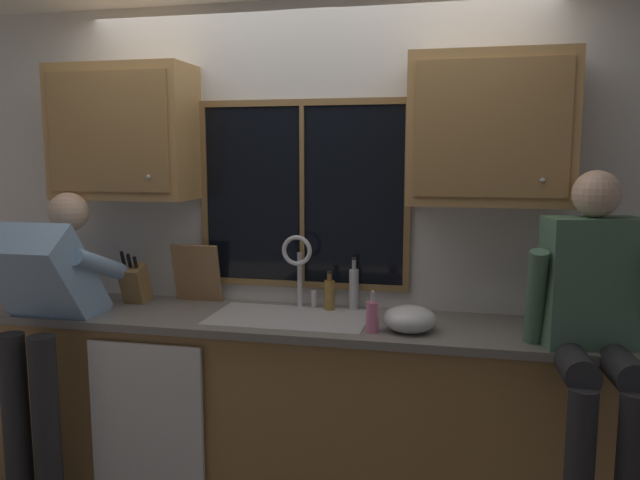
% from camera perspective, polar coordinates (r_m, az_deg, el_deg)
% --- Properties ---
extents(back_wall, '(5.93, 0.12, 2.55)m').
position_cam_1_polar(back_wall, '(3.46, -0.63, 0.07)').
color(back_wall, silver).
rests_on(back_wall, floor).
extents(window_glass, '(1.10, 0.02, 0.95)m').
position_cam_1_polar(window_glass, '(3.38, -1.59, 4.14)').
color(window_glass, black).
extents(window_frame_top, '(1.17, 0.02, 0.04)m').
position_cam_1_polar(window_frame_top, '(3.37, -1.67, 12.50)').
color(window_frame_top, olive).
extents(window_frame_bottom, '(1.17, 0.02, 0.04)m').
position_cam_1_polar(window_frame_bottom, '(3.44, -1.60, -4.09)').
color(window_frame_bottom, olive).
extents(window_frame_left, '(0.03, 0.02, 0.95)m').
position_cam_1_polar(window_frame_left, '(3.55, -10.56, 4.19)').
color(window_frame_left, olive).
extents(window_frame_right, '(0.03, 0.02, 0.95)m').
position_cam_1_polar(window_frame_right, '(3.28, 8.05, 3.95)').
color(window_frame_right, olive).
extents(window_mullion_center, '(0.02, 0.02, 0.95)m').
position_cam_1_polar(window_mullion_center, '(3.37, -1.64, 4.13)').
color(window_mullion_center, olive).
extents(lower_cabinet_run, '(3.53, 0.58, 0.88)m').
position_cam_1_polar(lower_cabinet_run, '(3.35, -2.03, -15.02)').
color(lower_cabinet_run, '#A07744').
rests_on(lower_cabinet_run, floor).
extents(countertop, '(3.59, 0.62, 0.04)m').
position_cam_1_polar(countertop, '(3.19, -2.16, -7.52)').
color(countertop, slate).
rests_on(countertop, lower_cabinet_run).
extents(dishwasher_front, '(0.60, 0.02, 0.74)m').
position_cam_1_polar(dishwasher_front, '(3.32, -15.66, -15.28)').
color(dishwasher_front, white).
extents(upper_cabinet_left, '(0.76, 0.36, 0.72)m').
position_cam_1_polar(upper_cabinet_left, '(3.59, -17.55, 9.35)').
color(upper_cabinet_left, '#B2844C').
extents(upper_cabinet_right, '(0.76, 0.36, 0.72)m').
position_cam_1_polar(upper_cabinet_right, '(3.11, 15.30, 9.72)').
color(upper_cabinet_right, '#B2844C').
extents(sink, '(0.80, 0.46, 0.21)m').
position_cam_1_polar(sink, '(3.23, -2.84, -8.76)').
color(sink, '#B7B7BC').
rests_on(sink, lower_cabinet_run).
extents(faucet, '(0.18, 0.09, 0.40)m').
position_cam_1_polar(faucet, '(3.31, -1.92, -2.06)').
color(faucet, silver).
rests_on(faucet, countertop).
extents(person_standing, '(0.53, 0.70, 1.55)m').
position_cam_1_polar(person_standing, '(3.44, -23.92, -6.07)').
color(person_standing, '#262628').
rests_on(person_standing, floor).
extents(person_sitting_on_counter, '(0.54, 0.63, 1.26)m').
position_cam_1_polar(person_sitting_on_counter, '(2.84, 23.89, -5.87)').
color(person_sitting_on_counter, '#262628').
rests_on(person_sitting_on_counter, countertop).
extents(knife_block, '(0.12, 0.18, 0.32)m').
position_cam_1_polar(knife_block, '(3.62, -16.60, -3.88)').
color(knife_block, olive).
rests_on(knife_block, countertop).
extents(cutting_board, '(0.27, 0.09, 0.33)m').
position_cam_1_polar(cutting_board, '(3.56, -11.24, -3.00)').
color(cutting_board, '#997047').
rests_on(cutting_board, countertop).
extents(mixing_bowl, '(0.25, 0.25, 0.13)m').
position_cam_1_polar(mixing_bowl, '(2.97, 8.23, -7.19)').
color(mixing_bowl, silver).
rests_on(mixing_bowl, countertop).
extents(soap_dispenser, '(0.06, 0.07, 0.20)m').
position_cam_1_polar(soap_dispenser, '(2.93, 4.83, -6.98)').
color(soap_dispenser, pink).
rests_on(soap_dispenser, countertop).
extents(bottle_green_glass, '(0.05, 0.05, 0.28)m').
position_cam_1_polar(bottle_green_glass, '(3.33, 3.13, -4.41)').
color(bottle_green_glass, '#B7B7BC').
rests_on(bottle_green_glass, countertop).
extents(bottle_tall_clear, '(0.06, 0.06, 0.21)m').
position_cam_1_polar(bottle_tall_clear, '(3.32, 0.87, -4.98)').
color(bottle_tall_clear, olive).
rests_on(bottle_tall_clear, countertop).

